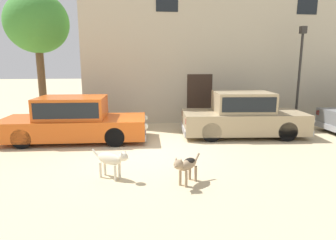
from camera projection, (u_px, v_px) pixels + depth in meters
name	position (u px, v px, depth m)	size (l,w,h in m)	color
ground_plane	(140.00, 152.00, 8.57)	(80.00, 80.00, 0.00)	#CCB78E
parked_sedan_nearest	(74.00, 119.00, 9.65)	(4.89, 1.97, 1.49)	#D15619
parked_sedan_second	(243.00, 115.00, 10.33)	(4.51, 2.11, 1.57)	tan
apartment_block	(227.00, 39.00, 15.29)	(14.13, 6.24, 7.64)	#BCB299
stray_dog_spotted	(112.00, 160.00, 6.50)	(0.92, 0.68, 0.71)	beige
stray_dog_tan	(186.00, 165.00, 6.20)	(0.74, 0.78, 0.68)	#997F60
street_lamp	(300.00, 64.00, 11.72)	(0.22, 0.22, 4.00)	#2D2B28
acacia_tree_left	(37.00, 24.00, 11.74)	(2.54, 2.29, 5.38)	brown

